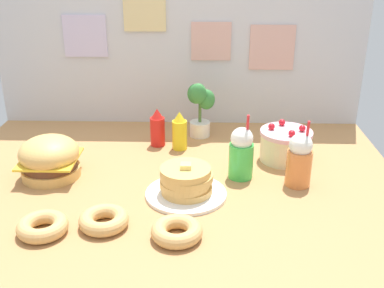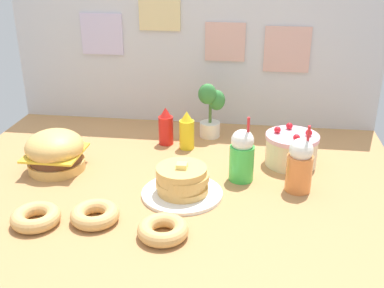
{
  "view_description": "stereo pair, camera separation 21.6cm",
  "coord_description": "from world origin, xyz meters",
  "px_view_note": "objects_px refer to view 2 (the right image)",
  "views": [
    {
      "loc": [
        0.15,
        -1.89,
        1.04
      ],
      "look_at": [
        0.1,
        0.09,
        0.18
      ],
      "focal_mm": 44.0,
      "sensor_mm": 36.0,
      "label": 1
    },
    {
      "loc": [
        0.36,
        -1.88,
        1.04
      ],
      "look_at": [
        0.1,
        0.09,
        0.18
      ],
      "focal_mm": 44.0,
      "sensor_mm": 36.0,
      "label": 2
    }
  ],
  "objects_px": {
    "donut_pink_glaze": "(36,217)",
    "orange_float_cup": "(300,165)",
    "donut_vanilla": "(163,229)",
    "burger": "(55,152)",
    "potted_plant": "(210,108)",
    "layer_cake": "(291,149)",
    "donut_chocolate": "(95,214)",
    "mustard_bottle": "(187,131)",
    "pancake_stack": "(182,183)",
    "cream_soda_cup": "(242,155)",
    "ketchup_bottle": "(166,127)"
  },
  "relations": [
    {
      "from": "pancake_stack",
      "to": "donut_chocolate",
      "type": "bearing_deg",
      "value": -140.43
    },
    {
      "from": "layer_cake",
      "to": "orange_float_cup",
      "type": "distance_m",
      "value": 0.28
    },
    {
      "from": "burger",
      "to": "donut_pink_glaze",
      "type": "bearing_deg",
      "value": -76.86
    },
    {
      "from": "mustard_bottle",
      "to": "layer_cake",
      "type": "bearing_deg",
      "value": -12.79
    },
    {
      "from": "burger",
      "to": "potted_plant",
      "type": "xyz_separation_m",
      "value": [
        0.7,
        0.53,
        0.08
      ]
    },
    {
      "from": "orange_float_cup",
      "to": "donut_pink_glaze",
      "type": "relative_size",
      "value": 1.61
    },
    {
      "from": "ketchup_bottle",
      "to": "donut_chocolate",
      "type": "distance_m",
      "value": 0.83
    },
    {
      "from": "layer_cake",
      "to": "donut_vanilla",
      "type": "relative_size",
      "value": 1.34
    },
    {
      "from": "burger",
      "to": "cream_soda_cup",
      "type": "bearing_deg",
      "value": 1.07
    },
    {
      "from": "mustard_bottle",
      "to": "donut_vanilla",
      "type": "distance_m",
      "value": 0.84
    },
    {
      "from": "orange_float_cup",
      "to": "donut_chocolate",
      "type": "distance_m",
      "value": 0.91
    },
    {
      "from": "burger",
      "to": "donut_chocolate",
      "type": "height_order",
      "value": "burger"
    },
    {
      "from": "layer_cake",
      "to": "ketchup_bottle",
      "type": "bearing_deg",
      "value": 165.81
    },
    {
      "from": "burger",
      "to": "layer_cake",
      "type": "bearing_deg",
      "value": 10.82
    },
    {
      "from": "donut_chocolate",
      "to": "orange_float_cup",
      "type": "bearing_deg",
      "value": 24.36
    },
    {
      "from": "layer_cake",
      "to": "potted_plant",
      "type": "bearing_deg",
      "value": 145.06
    },
    {
      "from": "layer_cake",
      "to": "mustard_bottle",
      "type": "xyz_separation_m",
      "value": [
        -0.55,
        0.12,
        0.02
      ]
    },
    {
      "from": "burger",
      "to": "pancake_stack",
      "type": "relative_size",
      "value": 0.78
    },
    {
      "from": "donut_vanilla",
      "to": "potted_plant",
      "type": "bearing_deg",
      "value": 85.8
    },
    {
      "from": "donut_vanilla",
      "to": "donut_pink_glaze",
      "type": "bearing_deg",
      "value": 177.98
    },
    {
      "from": "burger",
      "to": "donut_chocolate",
      "type": "relative_size",
      "value": 1.43
    },
    {
      "from": "potted_plant",
      "to": "donut_vanilla",
      "type": "bearing_deg",
      "value": -94.2
    },
    {
      "from": "burger",
      "to": "donut_pink_glaze",
      "type": "relative_size",
      "value": 1.43
    },
    {
      "from": "burger",
      "to": "donut_vanilla",
      "type": "relative_size",
      "value": 1.43
    },
    {
      "from": "layer_cake",
      "to": "orange_float_cup",
      "type": "relative_size",
      "value": 0.83
    },
    {
      "from": "potted_plant",
      "to": "donut_chocolate",
      "type": "bearing_deg",
      "value": -111.03
    },
    {
      "from": "donut_vanilla",
      "to": "burger",
      "type": "bearing_deg",
      "value": 141.83
    },
    {
      "from": "burger",
      "to": "potted_plant",
      "type": "bearing_deg",
      "value": 36.78
    },
    {
      "from": "burger",
      "to": "donut_chocolate",
      "type": "bearing_deg",
      "value": -51.56
    },
    {
      "from": "donut_vanilla",
      "to": "layer_cake",
      "type": "bearing_deg",
      "value": 54.15
    },
    {
      "from": "mustard_bottle",
      "to": "orange_float_cup",
      "type": "relative_size",
      "value": 0.67
    },
    {
      "from": "cream_soda_cup",
      "to": "donut_chocolate",
      "type": "bearing_deg",
      "value": -141.98
    },
    {
      "from": "burger",
      "to": "layer_cake",
      "type": "relative_size",
      "value": 1.06
    },
    {
      "from": "burger",
      "to": "layer_cake",
      "type": "xyz_separation_m",
      "value": [
        1.15,
        0.22,
        -0.01
      ]
    },
    {
      "from": "orange_float_cup",
      "to": "potted_plant",
      "type": "bearing_deg",
      "value": 128.35
    },
    {
      "from": "cream_soda_cup",
      "to": "burger",
      "type": "bearing_deg",
      "value": -178.93
    },
    {
      "from": "burger",
      "to": "mustard_bottle",
      "type": "xyz_separation_m",
      "value": [
        0.6,
        0.34,
        0.0
      ]
    },
    {
      "from": "ketchup_bottle",
      "to": "cream_soda_cup",
      "type": "relative_size",
      "value": 0.67
    },
    {
      "from": "burger",
      "to": "ketchup_bottle",
      "type": "relative_size",
      "value": 1.33
    },
    {
      "from": "layer_cake",
      "to": "pancake_stack",
      "type": "bearing_deg",
      "value": -141.98
    },
    {
      "from": "layer_cake",
      "to": "ketchup_bottle",
      "type": "height_order",
      "value": "ketchup_bottle"
    },
    {
      "from": "burger",
      "to": "donut_vanilla",
      "type": "distance_m",
      "value": 0.8
    },
    {
      "from": "donut_pink_glaze",
      "to": "orange_float_cup",
      "type": "bearing_deg",
      "value": 21.96
    },
    {
      "from": "orange_float_cup",
      "to": "layer_cake",
      "type": "bearing_deg",
      "value": 93.72
    },
    {
      "from": "potted_plant",
      "to": "mustard_bottle",
      "type": "bearing_deg",
      "value": -120.13
    },
    {
      "from": "mustard_bottle",
      "to": "cream_soda_cup",
      "type": "distance_m",
      "value": 0.45
    },
    {
      "from": "burger",
      "to": "mustard_bottle",
      "type": "relative_size",
      "value": 1.33
    },
    {
      "from": "pancake_stack",
      "to": "cream_soda_cup",
      "type": "bearing_deg",
      "value": 36.02
    },
    {
      "from": "pancake_stack",
      "to": "ketchup_bottle",
      "type": "height_order",
      "value": "ketchup_bottle"
    },
    {
      "from": "mustard_bottle",
      "to": "donut_chocolate",
      "type": "distance_m",
      "value": 0.81
    }
  ]
}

